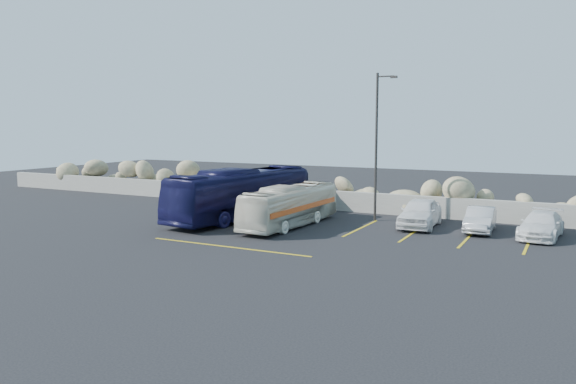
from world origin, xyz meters
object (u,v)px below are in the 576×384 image
at_px(tour_coach, 241,194).
at_px(car_a, 420,213).
at_px(vintage_bus, 290,206).
at_px(car_c, 541,225).
at_px(lamppost, 377,142).
at_px(car_b, 480,219).

relative_size(tour_coach, car_a, 2.34).
distance_m(vintage_bus, car_c, 12.12).
distance_m(lamppost, car_b, 6.72).
xyz_separation_m(car_a, car_b, (2.97, 0.11, -0.14)).
bearing_deg(car_a, tour_coach, -170.21).
bearing_deg(lamppost, car_b, -6.15).
bearing_deg(tour_coach, car_a, 20.89).
bearing_deg(lamppost, car_a, -15.32).
relative_size(lamppost, tour_coach, 0.79).
bearing_deg(car_a, lamppost, 161.56).
bearing_deg(tour_coach, car_b, 18.40).
distance_m(car_a, car_b, 2.97).
bearing_deg(car_a, car_b, -0.90).
xyz_separation_m(tour_coach, car_c, (15.23, 2.02, -0.82)).
relative_size(vintage_bus, car_a, 1.76).
xyz_separation_m(tour_coach, car_a, (9.49, 2.18, -0.68)).
bearing_deg(lamppost, tour_coach, -157.20).
bearing_deg(car_a, vintage_bus, -157.63).
bearing_deg(car_b, car_c, -8.25).
height_order(lamppost, car_a, lamppost).
distance_m(lamppost, vintage_bus, 5.95).
bearing_deg(vintage_bus, tour_coach, 170.36).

